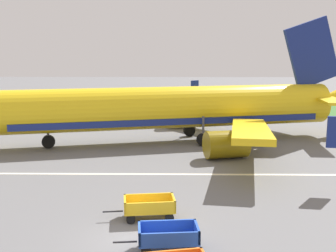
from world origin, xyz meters
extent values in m
plane|color=slate|center=(0.00, 0.00, 0.00)|extent=(220.00, 220.00, 0.00)
cube|color=#3D7033|center=(0.00, 48.90, 0.03)|extent=(220.00, 28.00, 0.06)
cube|color=silver|center=(0.00, 10.15, 0.01)|extent=(120.00, 0.36, 0.01)
cylinder|color=yellow|center=(1.27, 20.31, 3.15)|extent=(30.02, 10.74, 3.70)
cube|color=navy|center=(1.27, 20.31, 2.13)|extent=(27.06, 9.84, 0.56)
cube|color=yellow|center=(7.27, 13.18, 2.48)|extent=(4.43, 13.24, 1.35)
cylinder|color=#856D0E|center=(5.70, 14.40, 1.13)|extent=(3.61, 2.80, 2.10)
cube|color=yellow|center=(3.29, 29.40, 2.48)|extent=(9.71, 12.07, 1.35)
cube|color=navy|center=(4.30, 36.34, 3.43)|extent=(1.01, 0.81, 1.90)
cylinder|color=#856D0E|center=(2.47, 27.59, 1.13)|extent=(3.61, 2.80, 2.10)
cube|color=navy|center=(14.68, 23.60, 7.90)|extent=(5.89, 1.77, 6.88)
cube|color=yellow|center=(15.63, 20.53, 3.75)|extent=(2.18, 5.32, 0.24)
cube|color=yellow|center=(14.11, 26.75, 3.75)|extent=(4.27, 5.37, 0.24)
cylinder|color=#4C4C51|center=(-8.92, 17.81, 1.57)|extent=(0.20, 0.20, 2.04)
cylinder|color=black|center=(-8.92, 17.81, 0.55)|extent=(1.18, 0.70, 1.10)
cylinder|color=#4C4C51|center=(4.23, 18.77, 1.57)|extent=(0.20, 0.20, 2.04)
cylinder|color=black|center=(4.23, 18.77, 0.55)|extent=(1.18, 0.70, 1.10)
cylinder|color=#4C4C51|center=(3.18, 23.04, 1.57)|extent=(0.20, 0.20, 2.04)
cylinder|color=black|center=(3.18, 23.04, 0.55)|extent=(1.18, 0.70, 1.10)
cube|color=#234CB2|center=(1.48, -0.94, 0.48)|extent=(2.62, 1.63, 0.08)
cube|color=#234CB2|center=(1.54, -1.58, 0.80)|extent=(2.50, 0.34, 0.55)
cube|color=#234CB2|center=(1.41, -0.29, 0.80)|extent=(2.50, 0.34, 0.55)
cube|color=#234CB2|center=(0.28, -1.05, 0.80)|extent=(0.23, 1.40, 0.55)
cube|color=#234CB2|center=(2.67, -0.82, 0.80)|extent=(0.23, 1.40, 0.55)
cylinder|color=#2D2D33|center=(-0.32, -1.11, 0.44)|extent=(1.00, 0.18, 0.08)
cylinder|color=black|center=(0.60, -1.58, 0.22)|extent=(0.45, 0.20, 0.44)
cylinder|color=black|center=(0.49, -0.47, 0.22)|extent=(0.45, 0.20, 0.44)
cylinder|color=black|center=(2.46, -1.40, 0.22)|extent=(0.45, 0.20, 0.44)
cylinder|color=black|center=(2.36, -0.29, 0.22)|extent=(0.45, 0.20, 0.44)
cube|color=gold|center=(0.49, 2.51, 0.48)|extent=(2.66, 1.70, 0.08)
cube|color=gold|center=(0.57, 1.86, 0.80)|extent=(2.49, 0.41, 0.55)
cube|color=gold|center=(0.41, 3.15, 0.80)|extent=(2.49, 0.41, 0.55)
cube|color=gold|center=(-0.70, 2.35, 0.80)|extent=(0.28, 1.40, 0.55)
cube|color=gold|center=(1.68, 2.66, 0.80)|extent=(0.28, 1.40, 0.55)
cylinder|color=#2D2D33|center=(-1.30, 2.28, 0.44)|extent=(1.00, 0.21, 0.08)
cylinder|color=black|center=(-0.37, 1.83, 0.22)|extent=(0.46, 0.21, 0.44)
cylinder|color=black|center=(-0.51, 2.94, 0.22)|extent=(0.46, 0.21, 0.44)
cylinder|color=black|center=(1.49, 2.07, 0.22)|extent=(0.46, 0.21, 0.44)
cylinder|color=black|center=(1.35, 3.18, 0.22)|extent=(0.46, 0.21, 0.44)
camera|label=1|loc=(1.69, -17.86, 8.34)|focal=46.32mm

